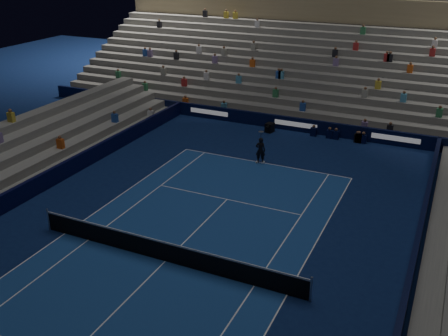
% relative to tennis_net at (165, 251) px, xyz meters
% --- Properties ---
extents(ground, '(90.00, 90.00, 0.00)m').
position_rel_tennis_net_xyz_m(ground, '(0.00, 0.00, -0.50)').
color(ground, '#0B1A45').
rests_on(ground, ground).
extents(court_surface, '(10.97, 23.77, 0.01)m').
position_rel_tennis_net_xyz_m(court_surface, '(0.00, 0.00, -0.50)').
color(court_surface, navy).
rests_on(court_surface, ground).
extents(sponsor_barrier_far, '(44.00, 0.25, 1.00)m').
position_rel_tennis_net_xyz_m(sponsor_barrier_far, '(0.00, 18.50, -0.00)').
color(sponsor_barrier_far, black).
rests_on(sponsor_barrier_far, ground).
extents(sponsor_barrier_east, '(0.25, 37.00, 1.00)m').
position_rel_tennis_net_xyz_m(sponsor_barrier_east, '(9.70, 0.00, -0.00)').
color(sponsor_barrier_east, black).
rests_on(sponsor_barrier_east, ground).
extents(grandstand_main, '(44.00, 15.20, 11.20)m').
position_rel_tennis_net_xyz_m(grandstand_main, '(0.00, 27.90, 2.87)').
color(grandstand_main, slate).
rests_on(grandstand_main, ground).
extents(tennis_net, '(12.90, 0.10, 1.10)m').
position_rel_tennis_net_xyz_m(tennis_net, '(0.00, 0.00, 0.00)').
color(tennis_net, '#B2B2B7').
rests_on(tennis_net, ground).
extents(tennis_player, '(0.68, 0.52, 1.68)m').
position_rel_tennis_net_xyz_m(tennis_player, '(-0.21, 11.82, 0.33)').
color(tennis_player, black).
rests_on(tennis_player, ground).
extents(broadcast_camera, '(0.61, 1.02, 0.67)m').
position_rel_tennis_net_xyz_m(broadcast_camera, '(-1.66, 17.44, -0.16)').
color(broadcast_camera, black).
rests_on(broadcast_camera, ground).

